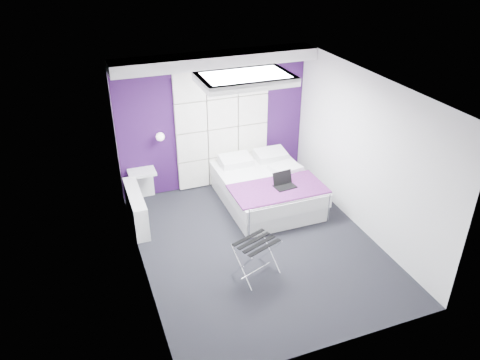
% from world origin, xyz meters
% --- Properties ---
extents(floor, '(4.40, 4.40, 0.00)m').
position_xyz_m(floor, '(0.00, 0.00, 0.00)').
color(floor, black).
rests_on(floor, ground).
extents(ceiling, '(4.40, 4.40, 0.00)m').
position_xyz_m(ceiling, '(0.00, 0.00, 2.60)').
color(ceiling, white).
rests_on(ceiling, wall_back).
extents(wall_back, '(3.60, 0.00, 3.60)m').
position_xyz_m(wall_back, '(0.00, 2.20, 1.30)').
color(wall_back, silver).
rests_on(wall_back, floor).
extents(wall_left, '(0.00, 4.40, 4.40)m').
position_xyz_m(wall_left, '(-1.80, 0.00, 1.30)').
color(wall_left, silver).
rests_on(wall_left, floor).
extents(wall_right, '(0.00, 4.40, 4.40)m').
position_xyz_m(wall_right, '(1.80, 0.00, 1.30)').
color(wall_right, silver).
rests_on(wall_right, floor).
extents(accent_wall, '(3.58, 0.02, 2.58)m').
position_xyz_m(accent_wall, '(0.00, 2.19, 1.30)').
color(accent_wall, '#2F0F42').
rests_on(accent_wall, wall_back).
extents(soffit, '(3.58, 0.50, 0.20)m').
position_xyz_m(soffit, '(0.00, 1.95, 2.50)').
color(soffit, silver).
rests_on(soffit, wall_back).
extents(headboard, '(1.80, 0.08, 2.30)m').
position_xyz_m(headboard, '(0.15, 2.14, 1.17)').
color(headboard, silver).
rests_on(headboard, wall_back).
extents(skylight, '(1.36, 0.86, 0.12)m').
position_xyz_m(skylight, '(0.00, 0.60, 2.55)').
color(skylight, white).
rests_on(skylight, ceiling).
extents(wall_lamp, '(0.15, 0.15, 0.15)m').
position_xyz_m(wall_lamp, '(-1.05, 2.06, 1.22)').
color(wall_lamp, white).
rests_on(wall_lamp, wall_back).
extents(radiator, '(0.22, 1.20, 0.60)m').
position_xyz_m(radiator, '(-1.69, 1.30, 0.30)').
color(radiator, silver).
rests_on(radiator, floor).
extents(bed, '(1.61, 1.94, 0.69)m').
position_xyz_m(bed, '(0.65, 1.17, 0.29)').
color(bed, silver).
rests_on(bed, floor).
extents(nightstand, '(0.48, 0.37, 0.05)m').
position_xyz_m(nightstand, '(-1.44, 2.02, 0.59)').
color(nightstand, silver).
rests_on(nightstand, wall_back).
extents(luggage_rack, '(0.59, 0.43, 0.58)m').
position_xyz_m(luggage_rack, '(-0.30, -0.65, 0.29)').
color(luggage_rack, silver).
rests_on(luggage_rack, floor).
extents(laptop, '(0.36, 0.26, 0.26)m').
position_xyz_m(laptop, '(0.77, 0.73, 0.61)').
color(laptop, black).
rests_on(laptop, bed).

